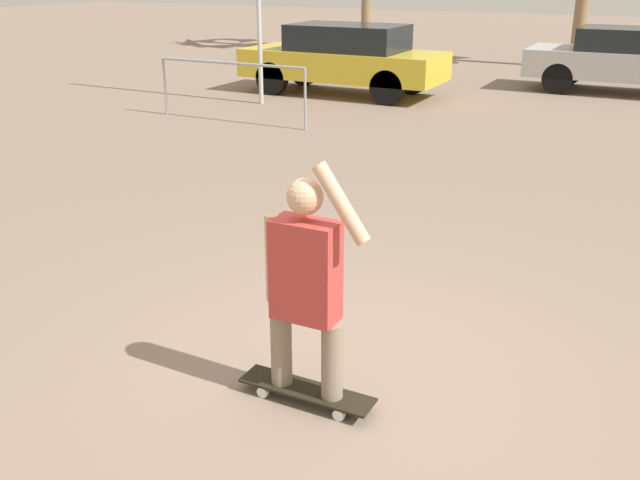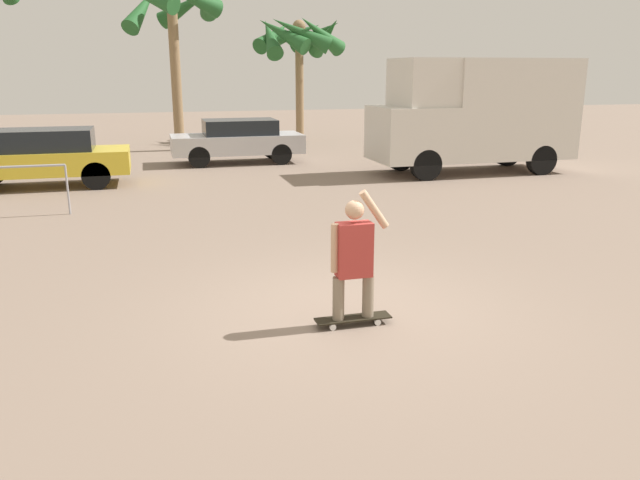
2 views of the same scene
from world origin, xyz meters
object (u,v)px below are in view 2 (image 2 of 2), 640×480
at_px(parked_car_yellow, 42,156).
at_px(palm_tree_center_background, 175,10).
at_px(camper_van, 477,112).
at_px(palm_tree_near_van, 298,37).
at_px(skateboard, 353,319).
at_px(parked_car_silver, 238,140).
at_px(person_skateboarder, 354,254).

height_order(parked_car_yellow, palm_tree_center_background, palm_tree_center_background).
bearing_deg(camper_van, palm_tree_near_van, 106.45).
bearing_deg(palm_tree_center_background, skateboard, -86.95).
bearing_deg(palm_tree_center_background, camper_van, -43.48).
xyz_separation_m(skateboard, parked_car_silver, (0.63, 13.81, 0.68)).
height_order(person_skateboarder, parked_car_yellow, person_skateboarder).
distance_m(camper_van, parked_car_yellow, 12.05).
xyz_separation_m(person_skateboarder, parked_car_silver, (0.63, 13.81, -0.14)).
relative_size(parked_car_silver, parked_car_yellow, 0.96).
bearing_deg(parked_car_yellow, palm_tree_center_background, 60.02).
height_order(skateboard, person_skateboarder, person_skateboarder).
bearing_deg(person_skateboarder, palm_tree_center_background, 93.04).
distance_m(person_skateboarder, parked_car_yellow, 11.88).
distance_m(skateboard, parked_car_silver, 13.84).
height_order(person_skateboarder, parked_car_silver, person_skateboarder).
distance_m(camper_van, palm_tree_near_van, 10.68).
bearing_deg(person_skateboarder, skateboard, 0.00).
bearing_deg(skateboard, parked_car_silver, 87.38).
xyz_separation_m(palm_tree_near_van, palm_tree_center_background, (-5.11, -2.33, 0.75)).
relative_size(person_skateboarder, parked_car_silver, 0.37).
bearing_deg(parked_car_silver, skateboard, -92.62).
bearing_deg(palm_tree_near_van, parked_car_yellow, -134.67).
height_order(person_skateboarder, palm_tree_near_van, palm_tree_near_van).
distance_m(camper_van, palm_tree_center_background, 11.56).
bearing_deg(parked_car_silver, palm_tree_center_background, 112.25).
distance_m(person_skateboarder, parked_car_silver, 13.83).
bearing_deg(palm_tree_center_background, palm_tree_near_van, 24.48).
xyz_separation_m(parked_car_silver, palm_tree_center_background, (-1.57, 3.84, 4.27)).
bearing_deg(palm_tree_center_background, parked_car_yellow, -119.98).
relative_size(skateboard, camper_van, 0.16).
bearing_deg(palm_tree_near_van, person_skateboarder, -101.79).
xyz_separation_m(camper_van, palm_tree_center_background, (-8.05, 7.63, 3.25)).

